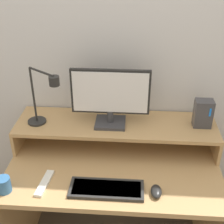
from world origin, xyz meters
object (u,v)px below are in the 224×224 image
Objects in this scene: remote_control at (45,183)px; mug at (4,185)px; monitor at (110,96)px; desk_lamp at (43,99)px; keyboard at (107,189)px; mouse at (156,191)px; router_dock at (203,113)px.

mug is at bearing -161.90° from remote_control.
desk_lamp is at bearing -170.43° from monitor.
mouse is at bearing -1.80° from keyboard.
mouse is (0.63, -0.33, -0.33)m from desk_lamp.
router_dock is at bearing 37.67° from keyboard.
monitor is at bearing 40.16° from mug.
monitor is 0.37m from desk_lamp.
mouse is at bearing -123.51° from router_dock.
desk_lamp is 0.93× the size of keyboard.
mouse is at bearing -2.89° from remote_control.
remote_control is (-0.33, 0.02, -0.00)m from keyboard.
mug reaches higher than mouse.
remote_control is at bearing -80.70° from desk_lamp.
mug reaches higher than keyboard.
desk_lamp reaches higher than keyboard.
remote_control is at bearing 18.10° from mug.
keyboard is 4.05× the size of mouse.
monitor is at bearing 49.02° from remote_control.
keyboard is 4.58× the size of mug.
remote_control is 0.20m from mug.
router_dock reaches higher than mouse.
mouse is 0.58m from remote_control.
desk_lamp is 0.50m from mug.
mug is (-0.19, -0.06, 0.03)m from remote_control.
desk_lamp reaches higher than remote_control.
remote_control is (-0.58, 0.03, -0.01)m from mouse.
monitor is 2.69× the size of router_dock.
router_dock is 0.97m from remote_control.
router_dock reaches higher than keyboard.
router_dock is 0.55m from mouse.
desk_lamp is 0.46m from remote_control.
mug reaches higher than remote_control.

